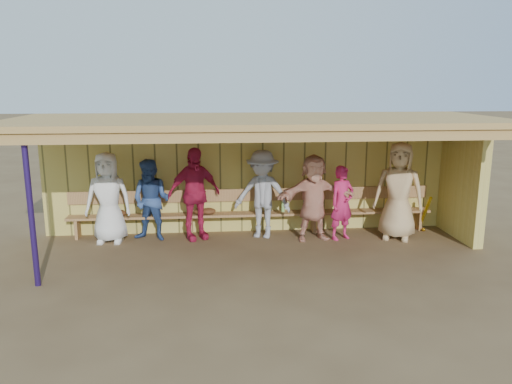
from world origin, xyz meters
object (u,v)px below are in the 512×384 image
Objects in this scene: player_e at (262,194)px; player_h at (399,191)px; bench at (253,208)px; player_d at (194,194)px; player_c at (151,200)px; player_g at (342,203)px; player_b at (108,198)px; player_f at (314,198)px.

player_h is at bearing 13.49° from player_e.
player_e is 2.74m from player_h.
player_d is at bearing -165.77° from bench.
player_c is 2.23m from player_e.
player_c is at bearing 151.21° from player_g.
bench is (2.89, 0.36, -0.38)m from player_b.
player_d is at bearing 5.20° from player_b.
player_f is 0.23× the size of bench.
player_h is at bearing -10.61° from player_f.
player_f is at bearing 6.12° from player_e.
player_c is at bearing -159.22° from player_e.
player_h is 3.00m from bench.
player_f reaches higher than bench.
player_g is at bearing -158.81° from player_h.
player_g is at bearing 10.61° from player_e.
player_f is at bearing -158.45° from player_h.
player_e is at bearing -24.19° from player_d.
player_b is at bearing 157.52° from player_d.
player_c is 4.96m from player_h.
bench is at bearing 26.20° from player_c.
player_b is 5.78m from player_h.
player_h reaches higher than player_b.
player_h is at bearing 0.54° from player_b.
player_b is 4.07m from player_f.
player_h reaches higher than player_g.
player_h is at bearing -12.74° from bench.
player_f is (1.00, -0.26, -0.03)m from player_e.
bench is (-1.76, 0.59, -0.22)m from player_g.
player_e reaches higher than player_g.
player_c reaches higher than bench.
player_b is 0.84m from player_c.
player_g is at bearing 0.61° from player_b.
player_e is (3.06, 0.05, -0.00)m from player_b.
player_b is 1.20× the size of player_g.
player_h is (4.94, -0.35, 0.17)m from player_c.
player_b reaches higher than player_f.
player_e is 1.04× the size of player_f.
player_h is (5.77, -0.30, 0.08)m from player_b.
player_b is 0.24× the size of bench.
player_h is at bearing -27.71° from player_g.
player_e is at bearing -162.91° from player_h.
bench is at bearing -168.36° from player_h.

